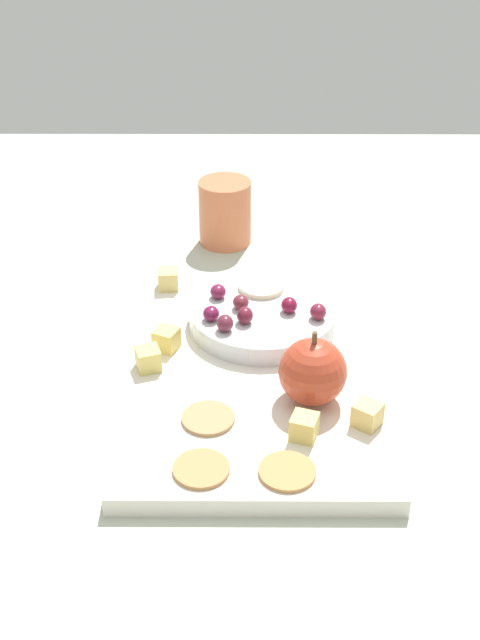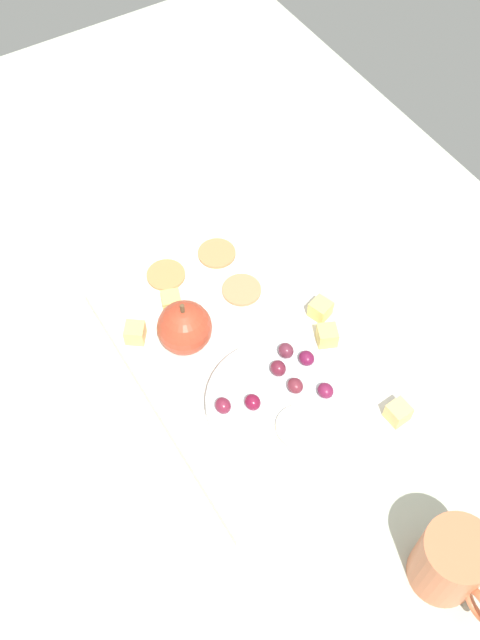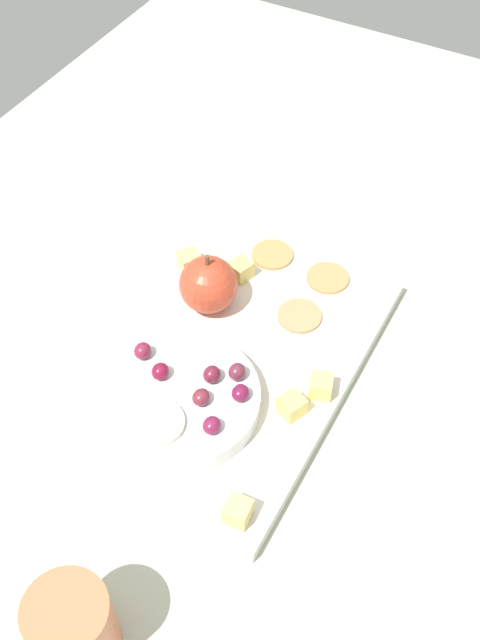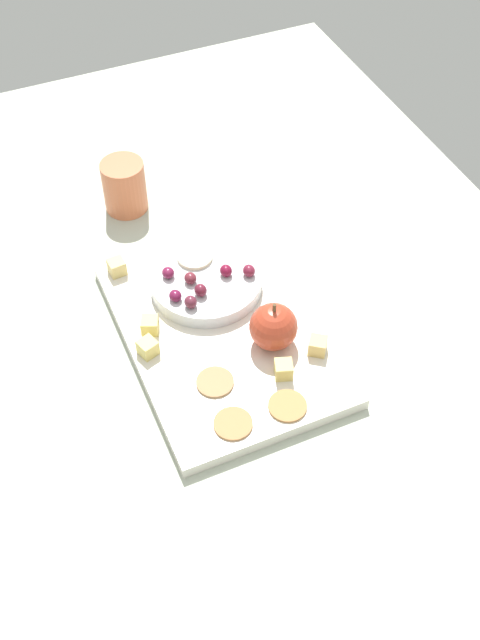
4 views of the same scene
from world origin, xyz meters
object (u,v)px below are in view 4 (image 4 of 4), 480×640
(cheese_cube_1, at_px, (117,267))
(cheese_cube_2, at_px, (150,325))
(cheese_cube_0, at_px, (284,369))
(cheese_cube_4, at_px, (318,346))
(platter, at_px, (222,335))
(grape_4, at_px, (175,296))
(cracker_2, at_px, (287,406))
(grape_2, at_px, (249,271))
(grape_6, at_px, (201,290))
(apple_slice_0, at_px, (195,257))
(cracker_0, at_px, (215,382))
(cracker_1, at_px, (233,424))
(cheese_cube_3, at_px, (149,350))
(cup, at_px, (124,186))
(apple_whole, at_px, (273,327))
(grape_0, at_px, (226,271))
(grape_5, at_px, (191,302))
(grape_3, at_px, (168,273))
(grape_1, at_px, (190,278))
(serving_dish, at_px, (206,282))

(cheese_cube_1, bearing_deg, cheese_cube_2, -176.50)
(cheese_cube_0, distance_m, cheese_cube_4, 0.06)
(platter, relative_size, grape_4, 19.49)
(cracker_2, bearing_deg, grape_2, -10.89)
(cracker_2, distance_m, grape_6, 0.22)
(grape_6, distance_m, apple_slice_0, 0.08)
(cracker_0, relative_size, cracker_1, 1.00)
(cheese_cube_2, height_order, cracker_1, cheese_cube_2)
(cheese_cube_3, bearing_deg, cup, -12.48)
(cheese_cube_1, xyz_separation_m, cheese_cube_2, (-0.13, -0.01, 0.00))
(apple_whole, distance_m, grape_0, 0.13)
(cracker_0, relative_size, grape_4, 2.60)
(cheese_cube_3, height_order, grape_4, grape_4)
(cheese_cube_1, relative_size, grape_5, 1.20)
(platter, height_order, apple_slice_0, apple_slice_0)
(cheese_cube_3, distance_m, grape_5, 0.09)
(cheese_cube_2, relative_size, cracker_1, 0.46)
(cheese_cube_3, xyz_separation_m, grape_6, (0.06, -0.10, 0.02))
(cheese_cube_3, relative_size, cracker_0, 0.46)
(cheese_cube_2, relative_size, grape_3, 1.20)
(grape_0, distance_m, apple_slice_0, 0.06)
(cheese_cube_2, bearing_deg, grape_2, -81.21)
(cracker_2, bearing_deg, grape_5, 16.58)
(grape_1, bearing_deg, apple_whole, -152.52)
(grape_1, bearing_deg, cheese_cube_2, 120.01)
(cheese_cube_2, bearing_deg, serving_dish, -65.47)
(apple_whole, relative_size, cracker_1, 1.31)
(grape_4, distance_m, grape_5, 0.03)
(serving_dish, relative_size, cracker_0, 3.24)
(cheese_cube_4, height_order, grape_5, grape_5)
(grape_5, distance_m, cup, 0.29)
(cheese_cube_3, relative_size, grape_0, 1.20)
(cheese_cube_1, bearing_deg, grape_1, -133.40)
(grape_2, distance_m, grape_4, 0.12)
(cheese_cube_3, bearing_deg, cracker_2, -138.21)
(platter, distance_m, serving_dish, 0.09)
(grape_6, bearing_deg, cracker_0, 165.72)
(serving_dish, xyz_separation_m, apple_whole, (-0.14, -0.05, 0.02))
(cheese_cube_0, distance_m, grape_2, 0.17)
(cracker_2, height_order, grape_3, grape_3)
(platter, distance_m, apple_whole, 0.09)
(cheese_cube_0, bearing_deg, cracker_0, 74.98)
(cheese_cube_1, distance_m, cracker_0, 0.26)
(cracker_1, height_order, grape_0, grape_0)
(cheese_cube_0, distance_m, cracker_0, 0.09)
(cracker_2, xyz_separation_m, grape_5, (0.20, 0.06, 0.03))
(cracker_2, relative_size, grape_3, 2.60)
(serving_dish, height_order, cracker_0, serving_dish)
(cracker_0, bearing_deg, grape_4, 0.56)
(platter, distance_m, cheese_cube_2, 0.10)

